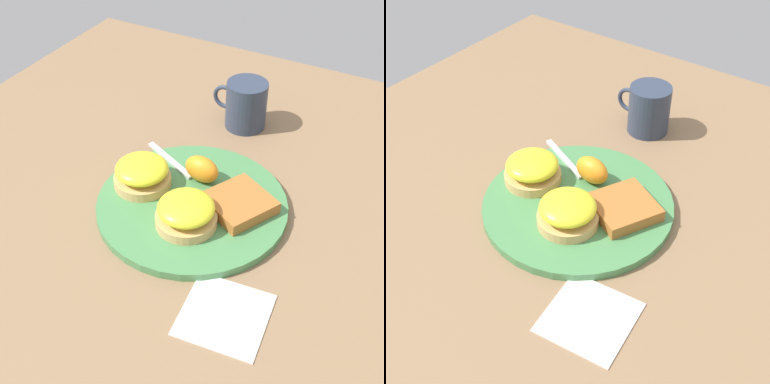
# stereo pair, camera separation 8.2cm
# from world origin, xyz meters

# --- Properties ---
(ground_plane) EXTENTS (1.10, 1.10, 0.00)m
(ground_plane) POSITION_xyz_m (0.00, 0.00, 0.00)
(ground_plane) COLOR #846647
(plate) EXTENTS (0.30, 0.30, 0.01)m
(plate) POSITION_xyz_m (0.00, 0.00, 0.01)
(plate) COLOR #47844C
(plate) RESTS_ON ground_plane
(sandwich_benedict_left) EXTENTS (0.09, 0.09, 0.05)m
(sandwich_benedict_left) POSITION_xyz_m (0.09, 0.00, 0.04)
(sandwich_benedict_left) COLOR tan
(sandwich_benedict_left) RESTS_ON plate
(sandwich_benedict_right) EXTENTS (0.09, 0.09, 0.05)m
(sandwich_benedict_right) POSITION_xyz_m (-0.02, 0.05, 0.04)
(sandwich_benedict_right) COLOR tan
(sandwich_benedict_right) RESTS_ON plate
(hashbrown_patty) EXTENTS (0.12, 0.12, 0.02)m
(hashbrown_patty) POSITION_xyz_m (-0.07, -0.02, 0.02)
(hashbrown_patty) COLOR #AC642B
(hashbrown_patty) RESTS_ON plate
(orange_wedge) EXTENTS (0.06, 0.04, 0.04)m
(orange_wedge) POSITION_xyz_m (0.01, -0.06, 0.04)
(orange_wedge) COLOR orange
(orange_wedge) RESTS_ON plate
(fork) EXTENTS (0.21, 0.11, 0.00)m
(fork) POSITION_xyz_m (0.02, -0.04, 0.02)
(fork) COLOR silver
(fork) RESTS_ON plate
(cup) EXTENTS (0.11, 0.08, 0.09)m
(cup) POSITION_xyz_m (0.02, -0.26, 0.05)
(cup) COLOR #2D384C
(cup) RESTS_ON ground_plane
(napkin) EXTENTS (0.12, 0.12, 0.00)m
(napkin) POSITION_xyz_m (-0.13, 0.16, 0.00)
(napkin) COLOR white
(napkin) RESTS_ON ground_plane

